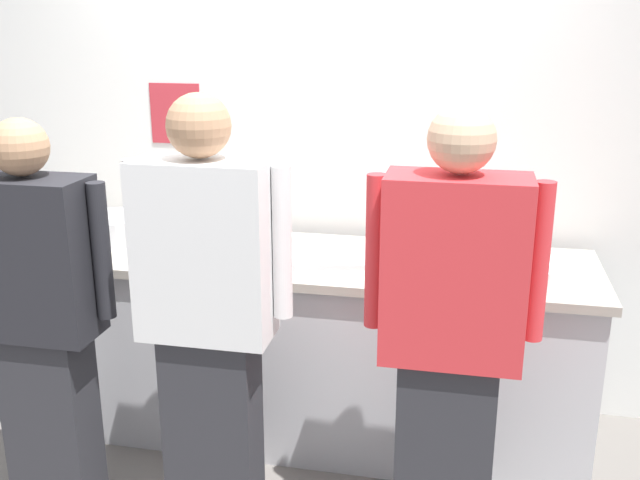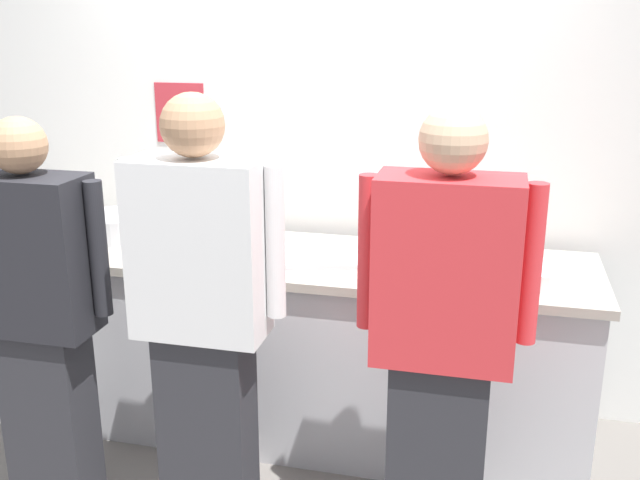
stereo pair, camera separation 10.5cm
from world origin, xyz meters
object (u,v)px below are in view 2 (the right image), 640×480
at_px(plate_stack_front, 541,275).
at_px(mixing_bowl_steel, 115,226).
at_px(chef_center, 202,313).
at_px(plate_stack_rear, 232,251).
at_px(ramekin_red_sauce, 199,234).
at_px(ramekin_yellow_sauce, 428,261).
at_px(deli_cup, 463,264).
at_px(squeeze_bottle_secondary, 401,255).
at_px(chef_near_left, 39,312).
at_px(ramekin_green_sauce, 480,255).
at_px(sheet_tray, 333,256).
at_px(chef_far_right, 443,339).
at_px(squeeze_bottle_primary, 184,215).

xyz_separation_m(plate_stack_front, mixing_bowl_steel, (-2.04, 0.18, 0.02)).
xyz_separation_m(chef_center, plate_stack_rear, (-0.13, 0.66, 0.02)).
relative_size(ramekin_red_sauce, ramekin_yellow_sauce, 1.01).
relative_size(ramekin_yellow_sauce, deli_cup, 0.97).
distance_m(mixing_bowl_steel, squeeze_bottle_secondary, 1.48).
bearing_deg(plate_stack_rear, ramekin_yellow_sauce, 5.17).
relative_size(chef_center, plate_stack_rear, 8.47).
xyz_separation_m(chef_near_left, chef_center, (0.68, 0.03, 0.06)).
relative_size(chef_center, ramekin_yellow_sauce, 19.68).
height_order(mixing_bowl_steel, ramekin_yellow_sauce, mixing_bowl_steel).
xyz_separation_m(chef_near_left, plate_stack_rear, (0.55, 0.69, 0.08)).
xyz_separation_m(plate_stack_rear, ramekin_green_sauce, (1.11, 0.23, -0.00)).
height_order(sheet_tray, ramekin_green_sauce, ramekin_green_sauce).
height_order(sheet_tray, squeeze_bottle_secondary, squeeze_bottle_secondary).
bearing_deg(squeeze_bottle_secondary, deli_cup, 19.85).
distance_m(chef_center, plate_stack_front, 1.39).
height_order(sheet_tray, deli_cup, deli_cup).
xyz_separation_m(sheet_tray, ramekin_red_sauce, (-0.72, 0.14, 0.01)).
bearing_deg(squeeze_bottle_secondary, chef_near_left, -155.09).
distance_m(plate_stack_rear, ramekin_yellow_sauce, 0.89).
bearing_deg(chef_far_right, plate_stack_rear, 147.29).
xyz_separation_m(plate_stack_rear, ramekin_red_sauce, (-0.27, 0.24, -0.01)).
distance_m(plate_stack_front, squeeze_bottle_secondary, 0.58).
xyz_separation_m(plate_stack_front, sheet_tray, (-0.91, 0.11, -0.02)).
distance_m(plate_stack_front, mixing_bowl_steel, 2.05).
bearing_deg(squeeze_bottle_secondary, ramekin_yellow_sauce, 55.00).
distance_m(ramekin_red_sauce, ramekin_green_sauce, 1.37).
distance_m(ramekin_red_sauce, ramekin_yellow_sauce, 1.16).
bearing_deg(ramekin_yellow_sauce, mixing_bowl_steel, 176.99).
bearing_deg(plate_stack_rear, squeeze_bottle_secondary, -4.88).
bearing_deg(plate_stack_rear, mixing_bowl_steel, 166.57).
relative_size(plate_stack_front, sheet_tray, 0.47).
xyz_separation_m(mixing_bowl_steel, ramekin_yellow_sauce, (1.57, -0.08, -0.03)).
xyz_separation_m(chef_far_right, ramekin_yellow_sauce, (-0.12, 0.73, 0.03)).
bearing_deg(deli_cup, chef_far_right, -92.60).
distance_m(chef_near_left, deli_cup, 1.75).
bearing_deg(chef_near_left, mixing_bowl_steel, 98.73).
xyz_separation_m(chef_center, sheet_tray, (0.33, 0.75, 0.01)).
relative_size(squeeze_bottle_primary, ramekin_green_sauce, 1.84).
bearing_deg(chef_center, chef_near_left, -177.84).
height_order(squeeze_bottle_secondary, ramekin_yellow_sauce, squeeze_bottle_secondary).
bearing_deg(ramekin_green_sauce, ramekin_red_sauce, 179.54).
relative_size(mixing_bowl_steel, ramekin_green_sauce, 3.44).
height_order(squeeze_bottle_primary, ramekin_red_sauce, squeeze_bottle_primary).
xyz_separation_m(ramekin_red_sauce, deli_cup, (1.31, -0.21, 0.02)).
height_order(plate_stack_front, squeeze_bottle_primary, squeeze_bottle_primary).
xyz_separation_m(chef_near_left, mixing_bowl_steel, (-0.13, 0.85, 0.11)).
xyz_separation_m(mixing_bowl_steel, squeeze_bottle_primary, (0.30, 0.17, 0.03)).
bearing_deg(plate_stack_rear, ramekin_green_sauce, 11.51).
relative_size(chef_center, chef_far_right, 1.01).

